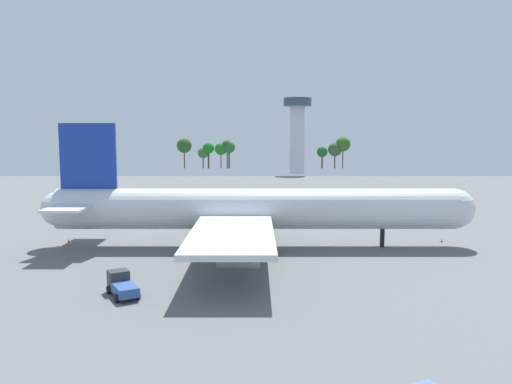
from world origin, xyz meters
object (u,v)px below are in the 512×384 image
at_px(safety_cone_tail, 68,241).
at_px(control_tower, 297,129).
at_px(safety_cone_nose, 441,240).
at_px(cargo_loader, 342,217).
at_px(pushback_tractor, 122,285).
at_px(cargo_airplane, 254,209).
at_px(catering_truck, 347,210).

xyz_separation_m(safety_cone_tail, control_tower, (47.98, 144.64, 19.30)).
bearing_deg(safety_cone_nose, cargo_loader, 127.31).
bearing_deg(control_tower, cargo_loader, -90.54).
height_order(safety_cone_nose, safety_cone_tail, safety_cone_tail).
xyz_separation_m(cargo_loader, control_tower, (1.18, 126.15, 18.46)).
height_order(pushback_tractor, safety_cone_nose, pushback_tractor).
distance_m(cargo_airplane, safety_cone_nose, 31.07).
height_order(cargo_loader, pushback_tractor, cargo_loader).
xyz_separation_m(cargo_airplane, pushback_tractor, (-14.31, -24.01, -4.74)).
distance_m(catering_truck, safety_cone_nose, 29.58).
bearing_deg(cargo_airplane, cargo_loader, 50.76).
bearing_deg(cargo_airplane, catering_truck, 57.41).
height_order(pushback_tractor, safety_cone_tail, pushback_tractor).
bearing_deg(cargo_airplane, pushback_tractor, -120.80).
bearing_deg(safety_cone_nose, cargo_airplane, -173.47).
distance_m(catering_truck, pushback_tractor, 64.89).
distance_m(cargo_loader, safety_cone_tail, 50.32).
distance_m(pushback_tractor, safety_cone_tail, 30.60).
height_order(cargo_airplane, pushback_tractor, cargo_airplane).
relative_size(cargo_airplane, cargo_loader, 12.33).
distance_m(cargo_loader, control_tower, 127.50).
xyz_separation_m(pushback_tractor, control_tower, (32.57, 171.07, 18.51)).
distance_m(cargo_airplane, safety_cone_tail, 30.32).
relative_size(cargo_loader, catering_truck, 1.14).
height_order(cargo_airplane, safety_cone_nose, cargo_airplane).
height_order(catering_truck, pushback_tractor, pushback_tractor).
bearing_deg(safety_cone_tail, catering_truck, 30.05).
relative_size(cargo_loader, control_tower, 0.16).
xyz_separation_m(pushback_tractor, safety_cone_nose, (44.68, 27.48, -0.86)).
distance_m(safety_cone_nose, control_tower, 145.39).
xyz_separation_m(cargo_loader, catering_truck, (2.82, 10.22, -0.13)).
bearing_deg(cargo_loader, safety_cone_nose, -52.69).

